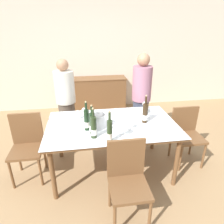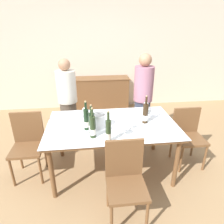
{
  "view_description": "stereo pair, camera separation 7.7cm",
  "coord_description": "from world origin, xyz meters",
  "px_view_note": "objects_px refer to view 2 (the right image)",
  "views": [
    {
      "loc": [
        -0.37,
        -2.42,
        2.03
      ],
      "look_at": [
        0.0,
        0.0,
        0.95
      ],
      "focal_mm": 32.0,
      "sensor_mm": 36.0,
      "label": 1
    },
    {
      "loc": [
        -0.29,
        -2.43,
        2.03
      ],
      "look_at": [
        0.0,
        0.0,
        0.95
      ],
      "focal_mm": 32.0,
      "sensor_mm": 36.0,
      "label": 2
    }
  ],
  "objects_px": {
    "person_host": "(68,104)",
    "chair_near_front": "(125,176)",
    "person_guest_left": "(143,100)",
    "chair_right_end": "(188,133)",
    "wine_glass_2": "(78,113)",
    "ice_bucket": "(99,120)",
    "wine_glass_5": "(85,110)",
    "wine_glass_4": "(146,105)",
    "wine_bottle_0": "(108,131)",
    "wine_bottle_4": "(92,124)",
    "chair_left_end": "(28,141)",
    "sideboard_cabinet": "(100,94)",
    "wine_glass_3": "(124,129)",
    "wine_glass_1": "(149,112)",
    "dining_table": "(112,128)",
    "wine_glass_0": "(130,123)",
    "wine_bottle_1": "(86,120)",
    "wine_bottle_3": "(145,114)",
    "wine_bottle_2": "(93,127)"
  },
  "relations": [
    {
      "from": "wine_glass_4",
      "to": "person_host",
      "type": "bearing_deg",
      "value": 160.74
    },
    {
      "from": "wine_bottle_1",
      "to": "wine_bottle_3",
      "type": "bearing_deg",
      "value": 7.0
    },
    {
      "from": "wine_bottle_2",
      "to": "person_host",
      "type": "distance_m",
      "value": 1.24
    },
    {
      "from": "ice_bucket",
      "to": "chair_right_end",
      "type": "bearing_deg",
      "value": 5.91
    },
    {
      "from": "wine_glass_4",
      "to": "wine_glass_0",
      "type": "bearing_deg",
      "value": -122.47
    },
    {
      "from": "dining_table",
      "to": "wine_glass_4",
      "type": "distance_m",
      "value": 0.74
    },
    {
      "from": "wine_bottle_0",
      "to": "wine_glass_1",
      "type": "bearing_deg",
      "value": 40.94
    },
    {
      "from": "wine_glass_2",
      "to": "chair_right_end",
      "type": "distance_m",
      "value": 1.69
    },
    {
      "from": "wine_glass_2",
      "to": "wine_glass_3",
      "type": "bearing_deg",
      "value": -43.93
    },
    {
      "from": "wine_bottle_3",
      "to": "wine_glass_2",
      "type": "distance_m",
      "value": 0.96
    },
    {
      "from": "dining_table",
      "to": "wine_glass_2",
      "type": "xyz_separation_m",
      "value": [
        -0.46,
        0.24,
        0.16
      ]
    },
    {
      "from": "sideboard_cabinet",
      "to": "wine_glass_4",
      "type": "height_order",
      "value": "wine_glass_4"
    },
    {
      "from": "wine_glass_1",
      "to": "wine_glass_2",
      "type": "height_order",
      "value": "wine_glass_1"
    },
    {
      "from": "chair_left_end",
      "to": "person_host",
      "type": "relative_size",
      "value": 0.6
    },
    {
      "from": "ice_bucket",
      "to": "person_host",
      "type": "relative_size",
      "value": 0.13
    },
    {
      "from": "ice_bucket",
      "to": "wine_glass_5",
      "type": "distance_m",
      "value": 0.39
    },
    {
      "from": "dining_table",
      "to": "person_host",
      "type": "xyz_separation_m",
      "value": [
        -0.67,
        0.85,
        0.06
      ]
    },
    {
      "from": "wine_bottle_4",
      "to": "chair_right_end",
      "type": "relative_size",
      "value": 0.44
    },
    {
      "from": "wine_bottle_2",
      "to": "wine_glass_0",
      "type": "relative_size",
      "value": 2.86
    },
    {
      "from": "wine_glass_2",
      "to": "person_host",
      "type": "height_order",
      "value": "person_host"
    },
    {
      "from": "sideboard_cabinet",
      "to": "wine_glass_4",
      "type": "bearing_deg",
      "value": -73.06
    },
    {
      "from": "dining_table",
      "to": "person_host",
      "type": "height_order",
      "value": "person_host"
    },
    {
      "from": "wine_glass_2",
      "to": "ice_bucket",
      "type": "bearing_deg",
      "value": -46.34
    },
    {
      "from": "chair_left_end",
      "to": "person_guest_left",
      "type": "relative_size",
      "value": 0.58
    },
    {
      "from": "wine_glass_2",
      "to": "wine_glass_3",
      "type": "height_order",
      "value": "wine_glass_3"
    },
    {
      "from": "wine_bottle_0",
      "to": "wine_glass_5",
      "type": "distance_m",
      "value": 0.78
    },
    {
      "from": "wine_bottle_0",
      "to": "wine_glass_4",
      "type": "xyz_separation_m",
      "value": [
        0.69,
        0.85,
        -0.04
      ]
    },
    {
      "from": "chair_left_end",
      "to": "wine_glass_3",
      "type": "bearing_deg",
      "value": -17.5
    },
    {
      "from": "person_guest_left",
      "to": "chair_right_end",
      "type": "bearing_deg",
      "value": -52.83
    },
    {
      "from": "wine_bottle_1",
      "to": "wine_glass_2",
      "type": "relative_size",
      "value": 2.97
    },
    {
      "from": "wine_bottle_4",
      "to": "chair_left_end",
      "type": "distance_m",
      "value": 1.02
    },
    {
      "from": "sideboard_cabinet",
      "to": "wine_glass_5",
      "type": "height_order",
      "value": "wine_glass_5"
    },
    {
      "from": "wine_glass_2",
      "to": "person_guest_left",
      "type": "height_order",
      "value": "person_guest_left"
    },
    {
      "from": "ice_bucket",
      "to": "chair_near_front",
      "type": "distance_m",
      "value": 0.82
    },
    {
      "from": "wine_glass_5",
      "to": "wine_glass_4",
      "type": "bearing_deg",
      "value": 7.59
    },
    {
      "from": "person_host",
      "to": "wine_glass_0",
      "type": "bearing_deg",
      "value": -49.53
    },
    {
      "from": "chair_near_front",
      "to": "ice_bucket",
      "type": "bearing_deg",
      "value": 108.59
    },
    {
      "from": "wine_glass_1",
      "to": "wine_glass_3",
      "type": "distance_m",
      "value": 0.61
    },
    {
      "from": "person_host",
      "to": "chair_near_front",
      "type": "bearing_deg",
      "value": -65.99
    },
    {
      "from": "wine_glass_3",
      "to": "person_host",
      "type": "relative_size",
      "value": 0.09
    },
    {
      "from": "wine_glass_4",
      "to": "person_guest_left",
      "type": "distance_m",
      "value": 0.39
    },
    {
      "from": "wine_bottle_0",
      "to": "person_host",
      "type": "relative_size",
      "value": 0.25
    },
    {
      "from": "wine_glass_3",
      "to": "chair_near_front",
      "type": "distance_m",
      "value": 0.57
    },
    {
      "from": "wine_glass_1",
      "to": "sideboard_cabinet",
      "type": "bearing_deg",
      "value": 103.71
    },
    {
      "from": "wine_bottle_2",
      "to": "chair_right_end",
      "type": "relative_size",
      "value": 0.44
    },
    {
      "from": "wine_bottle_4",
      "to": "wine_glass_4",
      "type": "xyz_separation_m",
      "value": [
        0.87,
        0.63,
        -0.04
      ]
    },
    {
      "from": "person_host",
      "to": "person_guest_left",
      "type": "height_order",
      "value": "person_guest_left"
    },
    {
      "from": "wine_bottle_0",
      "to": "wine_bottle_4",
      "type": "distance_m",
      "value": 0.29
    },
    {
      "from": "person_host",
      "to": "person_guest_left",
      "type": "distance_m",
      "value": 1.31
    },
    {
      "from": "ice_bucket",
      "to": "chair_left_end",
      "type": "bearing_deg",
      "value": 171.65
    }
  ]
}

